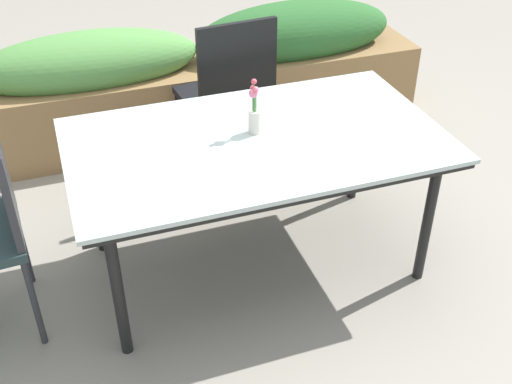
{
  "coord_description": "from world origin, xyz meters",
  "views": [
    {
      "loc": [
        -0.87,
        -2.36,
        2.08
      ],
      "look_at": [
        -0.08,
        -0.1,
        0.42
      ],
      "focal_mm": 44.61,
      "sensor_mm": 36.0,
      "label": 1
    }
  ],
  "objects_px": {
    "chair_far_side": "(229,90)",
    "flower_vase": "(254,113)",
    "dining_table": "(256,149)",
    "planter_box": "(200,78)"
  },
  "relations": [
    {
      "from": "dining_table",
      "to": "flower_vase",
      "type": "distance_m",
      "value": 0.16
    },
    {
      "from": "chair_far_side",
      "to": "flower_vase",
      "type": "xyz_separation_m",
      "value": [
        -0.12,
        -0.77,
        0.26
      ]
    },
    {
      "from": "dining_table",
      "to": "planter_box",
      "type": "relative_size",
      "value": 0.56
    },
    {
      "from": "dining_table",
      "to": "chair_far_side",
      "type": "distance_m",
      "value": 0.84
    },
    {
      "from": "dining_table",
      "to": "flower_vase",
      "type": "relative_size",
      "value": 6.42
    },
    {
      "from": "chair_far_side",
      "to": "flower_vase",
      "type": "height_order",
      "value": "chair_far_side"
    },
    {
      "from": "dining_table",
      "to": "flower_vase",
      "type": "height_order",
      "value": "flower_vase"
    },
    {
      "from": "chair_far_side",
      "to": "flower_vase",
      "type": "distance_m",
      "value": 0.82
    },
    {
      "from": "flower_vase",
      "to": "planter_box",
      "type": "distance_m",
      "value": 1.41
    },
    {
      "from": "dining_table",
      "to": "planter_box",
      "type": "height_order",
      "value": "planter_box"
    }
  ]
}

